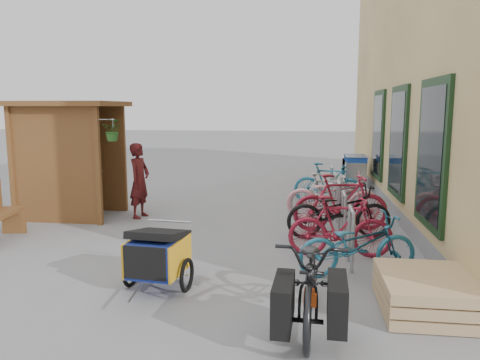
# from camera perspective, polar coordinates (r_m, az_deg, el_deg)

# --- Properties ---
(ground) EXTENTS (80.00, 80.00, 0.00)m
(ground) POSITION_cam_1_polar(r_m,az_deg,el_deg) (7.18, -5.64, -9.67)
(ground) COLOR gray
(kiosk) EXTENTS (2.49, 1.65, 2.40)m
(kiosk) POSITION_cam_1_polar(r_m,az_deg,el_deg) (10.34, -20.52, 4.27)
(kiosk) COLOR brown
(kiosk) RESTS_ON ground
(bike_rack) EXTENTS (0.05, 5.35, 0.86)m
(bike_rack) POSITION_cam_1_polar(r_m,az_deg,el_deg) (9.22, 11.93, -2.35)
(bike_rack) COLOR #A5A8AD
(bike_rack) RESTS_ON ground
(pallet_stack) EXTENTS (1.00, 1.20, 0.40)m
(pallet_stack) POSITION_cam_1_polar(r_m,az_deg,el_deg) (5.79, 21.75, -12.69)
(pallet_stack) COLOR tan
(pallet_stack) RESTS_ON ground
(shopping_carts) EXTENTS (0.57, 1.57, 1.02)m
(shopping_carts) POSITION_cam_1_polar(r_m,az_deg,el_deg) (13.33, 13.66, 1.33)
(shopping_carts) COLOR silver
(shopping_carts) RESTS_ON ground
(child_trailer) EXTENTS (0.85, 1.40, 0.81)m
(child_trailer) POSITION_cam_1_polar(r_m,az_deg,el_deg) (6.04, -9.98, -8.83)
(child_trailer) COLOR navy
(child_trailer) RESTS_ON ground
(cargo_bike) EXTENTS (0.76, 1.95, 1.01)m
(cargo_bike) POSITION_cam_1_polar(r_m,az_deg,el_deg) (5.02, 8.73, -11.94)
(cargo_bike) COLOR black
(cargo_bike) RESTS_ON ground
(person_kiosk) EXTENTS (0.47, 0.63, 1.55)m
(person_kiosk) POSITION_cam_1_polar(r_m,az_deg,el_deg) (9.89, -12.16, -0.07)
(person_kiosk) COLOR maroon
(person_kiosk) RESTS_ON ground
(bike_0) EXTENTS (1.74, 0.99, 0.86)m
(bike_0) POSITION_cam_1_polar(r_m,az_deg,el_deg) (6.58, 14.13, -7.68)
(bike_0) COLOR #216786
(bike_0) RESTS_ON ground
(bike_1) EXTENTS (1.59, 0.47, 0.95)m
(bike_1) POSITION_cam_1_polar(r_m,az_deg,el_deg) (7.32, 12.14, -5.59)
(bike_1) COLOR maroon
(bike_1) RESTS_ON ground
(bike_2) EXTENTS (1.91, 0.94, 0.96)m
(bike_2) POSITION_cam_1_polar(r_m,az_deg,el_deg) (8.35, 11.98, -3.75)
(bike_2) COLOR black
(bike_2) RESTS_ON ground
(bike_3) EXTENTS (1.84, 0.84, 1.07)m
(bike_3) POSITION_cam_1_polar(r_m,az_deg,el_deg) (8.83, 12.20, -2.72)
(bike_3) COLOR maroon
(bike_3) RESTS_ON ground
(bike_4) EXTENTS (1.93, 0.81, 0.99)m
(bike_4) POSITION_cam_1_polar(r_m,az_deg,el_deg) (9.64, 11.25, -1.97)
(bike_4) COLOR pink
(bike_4) RESTS_ON ground
(bike_5) EXTENTS (1.60, 0.64, 0.94)m
(bike_5) POSITION_cam_1_polar(r_m,az_deg,el_deg) (9.90, 10.48, -1.83)
(bike_5) COLOR silver
(bike_5) RESTS_ON ground
(bike_6) EXTENTS (1.60, 0.89, 0.80)m
(bike_6) POSITION_cam_1_polar(r_m,az_deg,el_deg) (10.87, 12.28, -1.31)
(bike_6) COLOR silver
(bike_6) RESTS_ON ground
(bike_7) EXTENTS (1.69, 0.75, 0.98)m
(bike_7) POSITION_cam_1_polar(r_m,az_deg,el_deg) (11.26, 10.70, -0.44)
(bike_7) COLOR #216786
(bike_7) RESTS_ON ground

